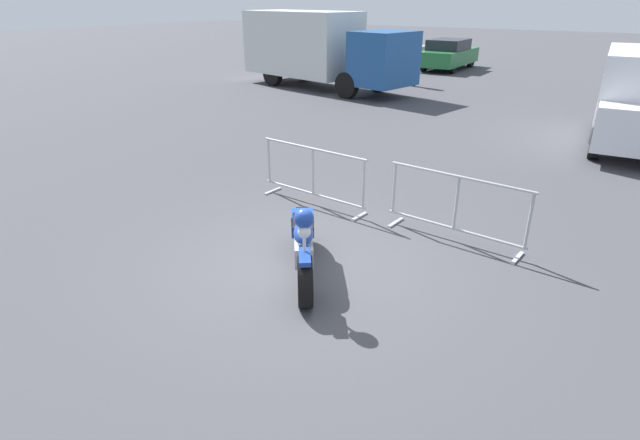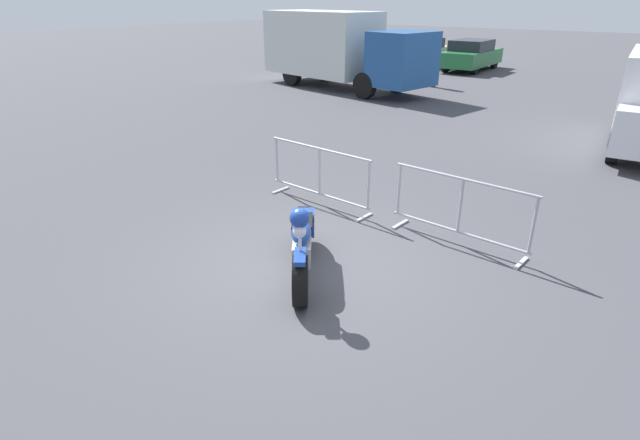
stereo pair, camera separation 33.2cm
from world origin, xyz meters
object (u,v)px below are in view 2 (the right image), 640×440
motorcycle (302,242)px  pedestrian (434,64)px  parked_car_red (383,48)px  box_truck (337,47)px  crowd_barrier_far (460,210)px  parked_car_green (471,55)px  parked_car_tan (424,52)px  crowd_barrier_near (319,175)px

motorcycle → pedestrian: 16.44m
motorcycle → parked_car_red: 25.21m
motorcycle → parked_car_red: size_ratio=0.41×
box_truck → crowd_barrier_far: bearing=-37.2°
motorcycle → crowd_barrier_far: motorcycle is taller
parked_car_green → crowd_barrier_far: bearing=-159.9°
motorcycle → parked_car_tan: (-9.08, 21.81, 0.26)m
parked_car_red → parked_car_tan: parked_car_red is taller
motorcycle → crowd_barrier_far: bearing=110.7°
box_truck → parked_car_red: box_truck is taller
box_truck → pedestrian: box_truck is taller
box_truck → parked_car_tan: bearing=103.1°
motorcycle → parked_car_red: parked_car_red is taller
crowd_barrier_near → parked_car_tan: size_ratio=0.53×
motorcycle → parked_car_tan: 23.62m
box_truck → parked_car_red: size_ratio=1.75×
parked_car_red → motorcycle: bearing=-153.0°
parked_car_tan → pedestrian: pedestrian is taller
parked_car_red → parked_car_green: 5.74m
motorcycle → crowd_barrier_near: bearing=174.6°
box_truck → crowd_barrier_near: bearing=-45.9°
crowd_barrier_near → pedestrian: (-4.13, 13.36, 0.36)m
motorcycle → crowd_barrier_near: motorcycle is taller
crowd_barrier_near → parked_car_red: 22.70m
parked_car_tan → parked_car_green: 2.86m
parked_car_tan → pedestrian: size_ratio=2.54×
pedestrian → parked_car_green: bearing=-167.0°
box_truck → parked_car_red: bearing=119.6°
parked_car_tan → crowd_barrier_near: bearing=-159.8°
box_truck → pedestrian: 4.16m
motorcycle → parked_car_green: 22.41m
pedestrian → crowd_barrier_far: bearing=32.7°
motorcycle → box_truck: box_truck is taller
parked_car_tan → box_truck: bearing=-178.1°
motorcycle → crowd_barrier_near: (-1.33, 2.14, 0.08)m
crowd_barrier_far → parked_car_red: bearing=123.4°
motorcycle → pedestrian: bearing=162.1°
motorcycle → parked_car_tan: size_ratio=0.43×
parked_car_green → box_truck: bearing=163.6°
pedestrian → parked_car_tan: bearing=-144.4°
crowd_barrier_near → crowd_barrier_far: size_ratio=1.00×
motorcycle → parked_car_green: size_ratio=0.41×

